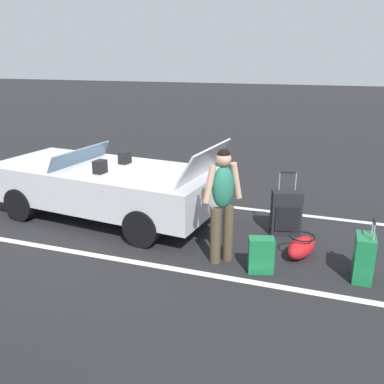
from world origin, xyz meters
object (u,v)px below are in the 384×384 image
(traveler_person, at_px, (223,200))
(suitcase_small_carryon, at_px, (261,255))
(suitcase_medium_bright, at_px, (364,258))
(duffel_bag, at_px, (301,247))
(suitcase_large_black, at_px, (286,213))
(convertible_car, at_px, (96,184))

(traveler_person, bearing_deg, suitcase_small_carryon, -145.85)
(suitcase_medium_bright, bearing_deg, duffel_bag, -26.31)
(suitcase_large_black, height_order, traveler_person, traveler_person)
(convertible_car, distance_m, suitcase_medium_bright, 4.67)
(convertible_car, distance_m, suitcase_small_carryon, 3.49)
(suitcase_medium_bright, bearing_deg, traveler_person, 2.63)
(convertible_car, height_order, traveler_person, traveler_person)
(duffel_bag, bearing_deg, convertible_car, -8.38)
(suitcase_large_black, relative_size, duffel_bag, 1.49)
(traveler_person, bearing_deg, suitcase_medium_bright, -130.08)
(suitcase_large_black, distance_m, suitcase_medium_bright, 1.65)
(suitcase_large_black, distance_m, duffel_bag, 0.88)
(suitcase_large_black, distance_m, traveler_person, 1.59)
(convertible_car, bearing_deg, suitcase_small_carryon, 166.13)
(suitcase_large_black, relative_size, traveler_person, 0.64)
(suitcase_small_carryon, height_order, duffel_bag, suitcase_small_carryon)
(suitcase_small_carryon, bearing_deg, duffel_bag, 125.74)
(convertible_car, height_order, suitcase_small_carryon, convertible_car)
(suitcase_large_black, xyz_separation_m, suitcase_small_carryon, (0.15, 1.42, -0.12))
(convertible_car, xyz_separation_m, suitcase_small_carryon, (-3.26, 1.18, -0.34))
(suitcase_large_black, height_order, duffel_bag, suitcase_large_black)
(duffel_bag, height_order, traveler_person, traveler_person)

